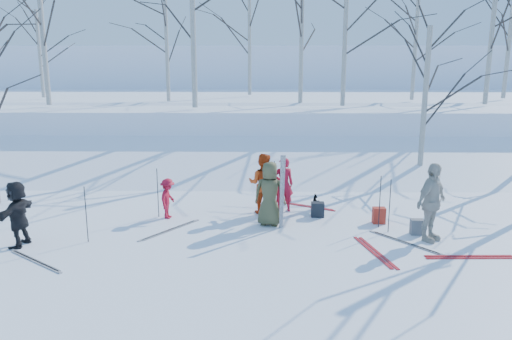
{
  "coord_description": "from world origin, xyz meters",
  "views": [
    {
      "loc": [
        0.21,
        -11.36,
        4.2
      ],
      "look_at": [
        0.0,
        1.5,
        1.3
      ],
      "focal_mm": 35.0,
      "sensor_mm": 36.0,
      "label": 1
    }
  ],
  "objects_px": {
    "skier_redor_behind": "(263,184)",
    "skier_cream_east": "(431,202)",
    "skier_red_seated": "(168,198)",
    "backpack_dark": "(318,210)",
    "backpack_red": "(379,215)",
    "skier_olive_center": "(270,194)",
    "skier_grey_west": "(18,214)",
    "skier_red_north": "(283,184)",
    "dog": "(318,204)",
    "backpack_grey": "(417,227)"
  },
  "relations": [
    {
      "from": "backpack_dark",
      "to": "skier_cream_east",
      "type": "bearing_deg",
      "value": -35.76
    },
    {
      "from": "skier_olive_center",
      "to": "skier_red_north",
      "type": "bearing_deg",
      "value": -96.25
    },
    {
      "from": "skier_redor_behind",
      "to": "skier_grey_west",
      "type": "height_order",
      "value": "skier_redor_behind"
    },
    {
      "from": "skier_olive_center",
      "to": "skier_redor_behind",
      "type": "distance_m",
      "value": 1.03
    },
    {
      "from": "skier_olive_center",
      "to": "backpack_red",
      "type": "xyz_separation_m",
      "value": [
        2.84,
        0.18,
        -0.62
      ]
    },
    {
      "from": "skier_redor_behind",
      "to": "dog",
      "type": "distance_m",
      "value": 1.66
    },
    {
      "from": "skier_redor_behind",
      "to": "backpack_dark",
      "type": "xyz_separation_m",
      "value": [
        1.48,
        -0.32,
        -0.64
      ]
    },
    {
      "from": "skier_red_north",
      "to": "skier_cream_east",
      "type": "distance_m",
      "value": 4.03
    },
    {
      "from": "skier_grey_west",
      "to": "backpack_red",
      "type": "relative_size",
      "value": 3.61
    },
    {
      "from": "skier_red_seated",
      "to": "dog",
      "type": "xyz_separation_m",
      "value": [
        4.07,
        0.57,
        -0.31
      ]
    },
    {
      "from": "skier_red_north",
      "to": "dog",
      "type": "height_order",
      "value": "skier_red_north"
    },
    {
      "from": "backpack_red",
      "to": "skier_red_seated",
      "type": "bearing_deg",
      "value": 176.39
    },
    {
      "from": "skier_redor_behind",
      "to": "backpack_red",
      "type": "distance_m",
      "value": 3.19
    },
    {
      "from": "skier_grey_west",
      "to": "dog",
      "type": "bearing_deg",
      "value": 118.58
    },
    {
      "from": "skier_redor_behind",
      "to": "dog",
      "type": "xyz_separation_m",
      "value": [
        1.54,
        0.08,
        -0.6
      ]
    },
    {
      "from": "backpack_red",
      "to": "backpack_dark",
      "type": "bearing_deg",
      "value": 161.37
    },
    {
      "from": "skier_redor_behind",
      "to": "backpack_grey",
      "type": "relative_size",
      "value": 4.4
    },
    {
      "from": "skier_red_seated",
      "to": "backpack_grey",
      "type": "distance_m",
      "value": 6.4
    },
    {
      "from": "skier_redor_behind",
      "to": "skier_cream_east",
      "type": "bearing_deg",
      "value": 164.32
    },
    {
      "from": "skier_red_north",
      "to": "backpack_red",
      "type": "distance_m",
      "value": 2.71
    },
    {
      "from": "skier_redor_behind",
      "to": "skier_red_north",
      "type": "bearing_deg",
      "value": -149.96
    },
    {
      "from": "skier_olive_center",
      "to": "backpack_red",
      "type": "height_order",
      "value": "skier_olive_center"
    },
    {
      "from": "skier_red_north",
      "to": "skier_grey_west",
      "type": "bearing_deg",
      "value": 16.58
    },
    {
      "from": "backpack_grey",
      "to": "skier_red_north",
      "type": "bearing_deg",
      "value": 149.86
    },
    {
      "from": "backpack_red",
      "to": "skier_olive_center",
      "type": "bearing_deg",
      "value": -176.35
    },
    {
      "from": "skier_grey_west",
      "to": "backpack_dark",
      "type": "relative_size",
      "value": 3.79
    },
    {
      "from": "skier_cream_east",
      "to": "backpack_grey",
      "type": "distance_m",
      "value": 0.86
    },
    {
      "from": "skier_redor_behind",
      "to": "skier_red_seated",
      "type": "relative_size",
      "value": 1.54
    },
    {
      "from": "skier_olive_center",
      "to": "backpack_dark",
      "type": "relative_size",
      "value": 4.15
    },
    {
      "from": "skier_olive_center",
      "to": "skier_grey_west",
      "type": "bearing_deg",
      "value": 26.93
    },
    {
      "from": "skier_olive_center",
      "to": "skier_grey_west",
      "type": "height_order",
      "value": "skier_olive_center"
    },
    {
      "from": "skier_red_north",
      "to": "skier_olive_center",
      "type": "bearing_deg",
      "value": 64.31
    },
    {
      "from": "dog",
      "to": "backpack_dark",
      "type": "xyz_separation_m",
      "value": [
        -0.06,
        -0.4,
        -0.03
      ]
    },
    {
      "from": "skier_grey_west",
      "to": "backpack_grey",
      "type": "bearing_deg",
      "value": 103.64
    },
    {
      "from": "skier_olive_center",
      "to": "backpack_grey",
      "type": "bearing_deg",
      "value": -178.33
    },
    {
      "from": "skier_red_seated",
      "to": "dog",
      "type": "bearing_deg",
      "value": -72.59
    },
    {
      "from": "skier_redor_behind",
      "to": "skier_grey_west",
      "type": "bearing_deg",
      "value": 36.96
    },
    {
      "from": "skier_grey_west",
      "to": "backpack_red",
      "type": "xyz_separation_m",
      "value": [
        8.56,
        1.72,
        -0.55
      ]
    },
    {
      "from": "dog",
      "to": "skier_red_north",
      "type": "bearing_deg",
      "value": -32.24
    },
    {
      "from": "skier_cream_east",
      "to": "dog",
      "type": "xyz_separation_m",
      "value": [
        -2.37,
        2.15,
        -0.7
      ]
    },
    {
      "from": "skier_red_seated",
      "to": "backpack_dark",
      "type": "distance_m",
      "value": 4.03
    },
    {
      "from": "skier_redor_behind",
      "to": "backpack_red",
      "type": "height_order",
      "value": "skier_redor_behind"
    },
    {
      "from": "skier_olive_center",
      "to": "backpack_grey",
      "type": "height_order",
      "value": "skier_olive_center"
    },
    {
      "from": "skier_red_north",
      "to": "skier_grey_west",
      "type": "relative_size",
      "value": 1.01
    },
    {
      "from": "dog",
      "to": "backpack_grey",
      "type": "relative_size",
      "value": 1.45
    },
    {
      "from": "skier_grey_west",
      "to": "dog",
      "type": "xyz_separation_m",
      "value": [
        7.08,
        2.64,
        -0.53
      ]
    },
    {
      "from": "skier_cream_east",
      "to": "backpack_red",
      "type": "height_order",
      "value": "skier_cream_east"
    },
    {
      "from": "skier_olive_center",
      "to": "dog",
      "type": "distance_m",
      "value": 1.85
    },
    {
      "from": "skier_grey_west",
      "to": "skier_cream_east",
      "type": "bearing_deg",
      "value": 101.08
    },
    {
      "from": "skier_red_north",
      "to": "skier_redor_behind",
      "type": "xyz_separation_m",
      "value": [
        -0.57,
        -0.18,
        0.07
      ]
    }
  ]
}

